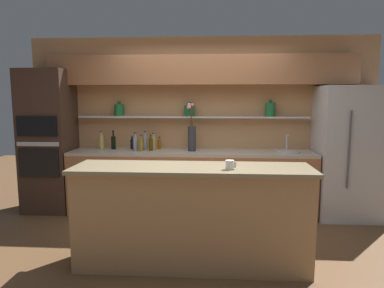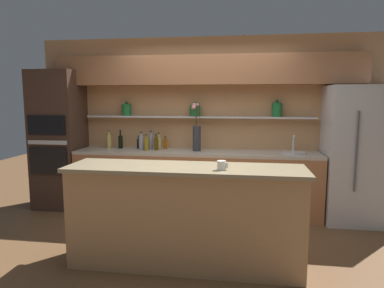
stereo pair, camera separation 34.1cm
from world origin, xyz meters
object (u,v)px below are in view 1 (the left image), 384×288
(flower_vase, at_px, (192,135))
(oven_tower, at_px, (49,141))
(bottle_spirit_0, at_px, (101,142))
(bottle_spirit_5, at_px, (153,143))
(bottle_wine_8, at_px, (113,142))
(bottle_spirit_3, at_px, (136,143))
(refrigerator, at_px, (351,153))
(bottle_spirit_1, at_px, (145,142))
(coffee_mug, at_px, (230,165))
(sink_fixture, at_px, (288,151))
(bottle_sauce_6, at_px, (160,144))
(bottle_oil_7, at_px, (151,144))
(bottle_oil_2, at_px, (141,145))
(bottle_sauce_4, at_px, (132,144))

(flower_vase, bearing_deg, oven_tower, -178.97)
(bottle_spirit_0, distance_m, bottle_spirit_5, 0.80)
(flower_vase, height_order, bottle_wine_8, flower_vase)
(flower_vase, relative_size, bottle_spirit_3, 2.58)
(oven_tower, relative_size, bottle_spirit_0, 7.62)
(refrigerator, distance_m, bottle_spirit_1, 2.96)
(coffee_mug, bearing_deg, bottle_wine_8, 131.87)
(refrigerator, height_order, sink_fixture, refrigerator)
(refrigerator, height_order, bottle_sauce_6, refrigerator)
(flower_vase, distance_m, bottle_sauce_6, 0.54)
(sink_fixture, bearing_deg, flower_vase, 178.88)
(coffee_mug, bearing_deg, bottle_sauce_6, 116.96)
(bottle_spirit_1, xyz_separation_m, bottle_oil_7, (0.10, -0.08, -0.02))
(bottle_spirit_0, relative_size, bottle_sauce_6, 1.46)
(oven_tower, relative_size, bottle_oil_2, 8.69)
(bottle_sauce_4, xyz_separation_m, bottle_sauce_6, (0.42, 0.02, 0.00))
(bottle_spirit_1, distance_m, bottle_oil_2, 0.15)
(bottle_spirit_0, height_order, bottle_wine_8, bottle_wine_8)
(bottle_spirit_5, height_order, coffee_mug, bottle_spirit_5)
(bottle_spirit_3, bearing_deg, flower_vase, 1.95)
(sink_fixture, distance_m, coffee_mug, 1.98)
(oven_tower, distance_m, bottle_oil_7, 1.54)
(bottle_spirit_1, distance_m, coffee_mug, 2.18)
(bottle_spirit_0, bearing_deg, refrigerator, -2.36)
(flower_vase, distance_m, coffee_mug, 1.84)
(refrigerator, relative_size, sink_fixture, 5.58)
(bottle_spirit_0, height_order, bottle_sauce_4, bottle_spirit_0)
(oven_tower, distance_m, bottle_sauce_6, 1.66)
(bottle_spirit_5, height_order, bottle_oil_7, bottle_spirit_5)
(bottle_sauce_4, relative_size, bottle_wine_8, 0.67)
(refrigerator, relative_size, bottle_sauce_6, 9.85)
(bottle_sauce_4, height_order, bottle_sauce_6, bottle_sauce_4)
(bottle_spirit_3, bearing_deg, bottle_spirit_5, 16.77)
(sink_fixture, distance_m, bottle_spirit_5, 1.97)
(bottle_sauce_6, bearing_deg, bottle_spirit_1, -156.63)
(refrigerator, height_order, bottle_spirit_5, refrigerator)
(sink_fixture, relative_size, bottle_spirit_5, 1.30)
(oven_tower, distance_m, bottle_oil_2, 1.41)
(refrigerator, height_order, bottle_sauce_4, refrigerator)
(sink_fixture, relative_size, bottle_oil_7, 1.38)
(bottle_spirit_5, xyz_separation_m, bottle_wine_8, (-0.62, 0.04, -0.00))
(sink_fixture, bearing_deg, bottle_spirit_3, -179.97)
(sink_fixture, relative_size, bottle_sauce_4, 1.72)
(flower_vase, distance_m, bottle_spirit_1, 0.71)
(flower_vase, distance_m, bottle_spirit_3, 0.84)
(oven_tower, height_order, bottle_sauce_6, oven_tower)
(bottle_spirit_0, bearing_deg, bottle_oil_7, -6.96)
(sink_fixture, relative_size, bottle_sauce_6, 1.76)
(bottle_spirit_0, bearing_deg, bottle_spirit_3, -10.53)
(bottle_oil_2, relative_size, coffee_mug, 2.38)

